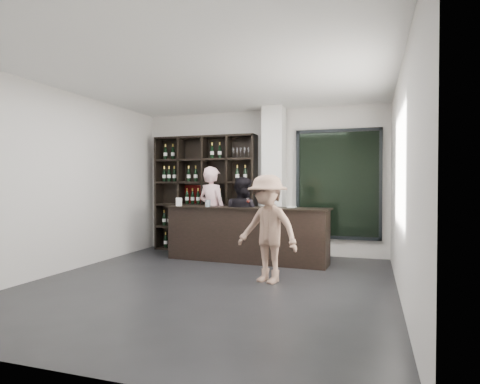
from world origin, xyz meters
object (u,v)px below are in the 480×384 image
(taster_pink, at_px, (212,211))
(customer, at_px, (268,229))
(wine_shelf, at_px, (205,194))
(tasting_counter, at_px, (246,234))
(taster_black, at_px, (242,219))

(taster_pink, xyz_separation_m, customer, (1.54, -1.66, -0.10))
(wine_shelf, height_order, taster_pink, wine_shelf)
(tasting_counter, distance_m, customer, 1.56)
(wine_shelf, height_order, taster_black, wine_shelf)
(taster_pink, height_order, taster_black, taster_pink)
(taster_pink, relative_size, customer, 1.13)
(wine_shelf, distance_m, taster_pink, 0.70)
(taster_black, height_order, customer, customer)
(wine_shelf, relative_size, taster_black, 1.57)
(tasting_counter, relative_size, customer, 1.96)
(wine_shelf, bearing_deg, taster_pink, -53.89)
(customer, bearing_deg, tasting_counter, 139.49)
(wine_shelf, distance_m, tasting_counter, 1.58)
(taster_pink, bearing_deg, tasting_counter, 178.36)
(tasting_counter, height_order, taster_black, taster_black)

